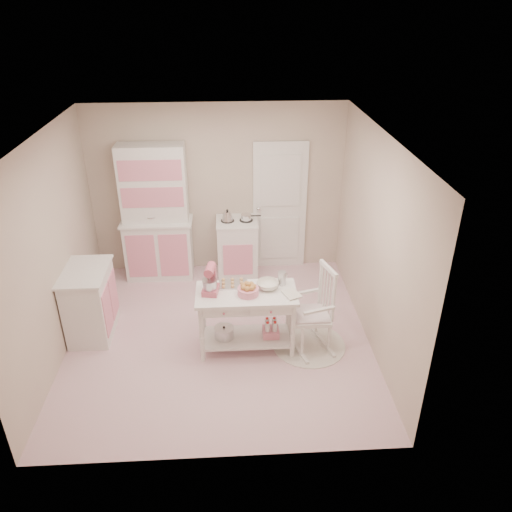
{
  "coord_description": "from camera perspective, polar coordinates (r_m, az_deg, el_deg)",
  "views": [
    {
      "loc": [
        0.16,
        -5.24,
        3.95
      ],
      "look_at": [
        0.49,
        0.28,
        1.02
      ],
      "focal_mm": 35.0,
      "sensor_mm": 36.0,
      "label": 1
    }
  ],
  "objects": [
    {
      "name": "stove",
      "position": [
        7.68,
        -2.14,
        0.94
      ],
      "size": [
        0.62,
        0.57,
        0.92
      ],
      "primitive_type": "cube",
      "color": "white",
      "rests_on": "ground"
    },
    {
      "name": "base_cabinet",
      "position": [
        6.7,
        -18.42,
        -5.03
      ],
      "size": [
        0.54,
        0.84,
        0.92
      ],
      "primitive_type": "cube",
      "color": "white",
      "rests_on": "ground"
    },
    {
      "name": "metal_pitcher",
      "position": [
        6.04,
        2.99,
        -2.54
      ],
      "size": [
        0.1,
        0.1,
        0.17
      ],
      "primitive_type": "cylinder",
      "color": "silver",
      "rests_on": "work_table"
    },
    {
      "name": "door",
      "position": [
        7.73,
        2.73,
        5.65
      ],
      "size": [
        0.82,
        0.05,
        2.04
      ],
      "primitive_type": "cube",
      "color": "white",
      "rests_on": "ground"
    },
    {
      "name": "mixing_bowl",
      "position": [
        5.98,
        1.34,
        -3.34
      ],
      "size": [
        0.27,
        0.27,
        0.08
      ],
      "primitive_type": "imported",
      "color": "silver",
      "rests_on": "work_table"
    },
    {
      "name": "rocking_chair",
      "position": [
        6.11,
        6.3,
        -6.01
      ],
      "size": [
        0.67,
        0.83,
        1.1
      ],
      "primitive_type": "cube",
      "rotation": [
        0.0,
        0.0,
        0.29
      ],
      "color": "white",
      "rests_on": "ground"
    },
    {
      "name": "cookie_tray",
      "position": [
        6.07,
        -2.61,
        -3.24
      ],
      "size": [
        0.34,
        0.24,
        0.02
      ],
      "primitive_type": "cube",
      "color": "silver",
      "rests_on": "work_table"
    },
    {
      "name": "work_table",
      "position": [
        6.14,
        -1.08,
        -7.33
      ],
      "size": [
        1.2,
        0.6,
        0.8
      ],
      "primitive_type": "cube",
      "color": "white",
      "rests_on": "ground"
    },
    {
      "name": "hutch",
      "position": [
        7.56,
        -11.39,
        4.77
      ],
      "size": [
        1.06,
        0.5,
        2.08
      ],
      "primitive_type": "cube",
      "color": "white",
      "rests_on": "ground"
    },
    {
      "name": "stand_mixer",
      "position": [
        5.85,
        -5.26,
        -2.76
      ],
      "size": [
        0.24,
        0.31,
        0.34
      ],
      "primitive_type": "cube",
      "rotation": [
        0.0,
        0.0,
        -0.16
      ],
      "color": "#CA556C",
      "rests_on": "work_table"
    },
    {
      "name": "recipe_book",
      "position": [
        5.85,
        3.36,
        -4.55
      ],
      "size": [
        0.24,
        0.28,
        0.02
      ],
      "primitive_type": "imported",
      "rotation": [
        0.0,
        0.0,
        0.38
      ],
      "color": "silver",
      "rests_on": "work_table"
    },
    {
      "name": "bread_basket",
      "position": [
        5.86,
        -0.9,
        -4.04
      ],
      "size": [
        0.25,
        0.25,
        0.09
      ],
      "primitive_type": "cylinder",
      "color": "pink",
      "rests_on": "work_table"
    },
    {
      "name": "room_shell",
      "position": [
        5.72,
        -4.73,
        4.16
      ],
      "size": [
        3.84,
        3.84,
        2.62
      ],
      "color": "pink",
      "rests_on": "ground"
    },
    {
      "name": "lace_rug",
      "position": [
        6.43,
        6.05,
        -10.04
      ],
      "size": [
        0.92,
        0.92,
        0.01
      ],
      "primitive_type": "cylinder",
      "color": "white",
      "rests_on": "ground"
    }
  ]
}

